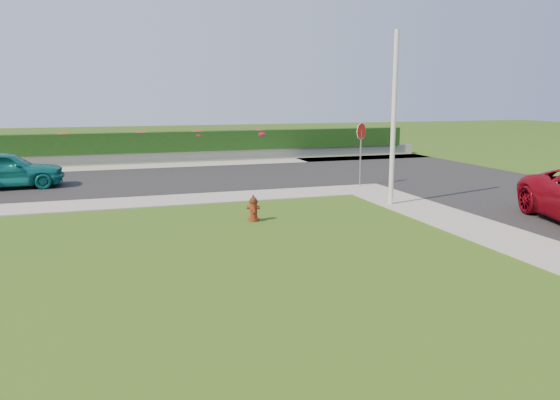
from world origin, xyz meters
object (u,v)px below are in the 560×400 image
object	(u,v)px
sedan_teal	(4,169)
fire_hydrant	(253,209)
stop_sign	(361,139)
utility_pole	(394,120)

from	to	relation	value
sedan_teal	fire_hydrant	bearing A→B (deg)	-139.21
sedan_teal	stop_sign	bearing A→B (deg)	-107.52
utility_pole	fire_hydrant	bearing A→B (deg)	-170.00
utility_pole	stop_sign	world-z (taller)	utility_pole
fire_hydrant	stop_sign	bearing A→B (deg)	60.30
fire_hydrant	utility_pole	size ratio (longest dim) A/B	0.13
sedan_teal	utility_pole	world-z (taller)	utility_pole
fire_hydrant	stop_sign	size ratio (longest dim) A/B	0.30
utility_pole	stop_sign	xyz separation A→B (m)	(0.73, 3.80, -0.93)
utility_pole	stop_sign	size ratio (longest dim) A/B	2.20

